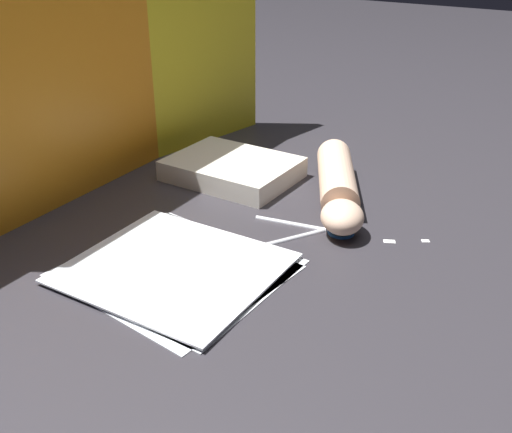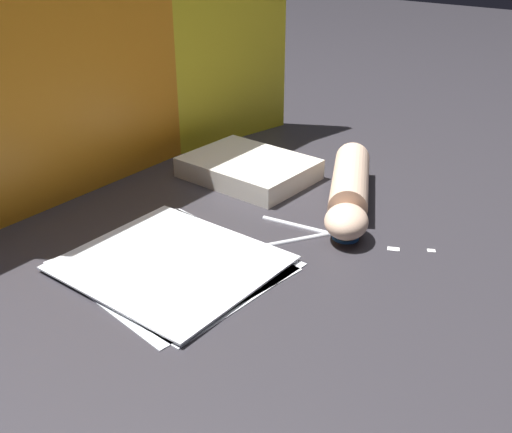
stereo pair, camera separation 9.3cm
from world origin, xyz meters
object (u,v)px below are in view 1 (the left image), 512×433
Objects in this scene: paper_stack at (176,269)px; book_closed at (233,169)px; scissors at (320,228)px; hand_forearm at (338,186)px.

book_closed is at bearing 21.10° from paper_stack.
book_closed is (0.34, 0.13, 0.02)m from paper_stack.
hand_forearm is at bearing 11.76° from scissors.
hand_forearm reaches higher than scissors.
paper_stack is 0.36m from book_closed.
book_closed is 0.28m from scissors.
book_closed reaches higher than scissors.
paper_stack is 1.79× the size of scissors.
hand_forearm is (0.35, -0.10, 0.03)m from paper_stack.
book_closed is 0.23m from hand_forearm.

